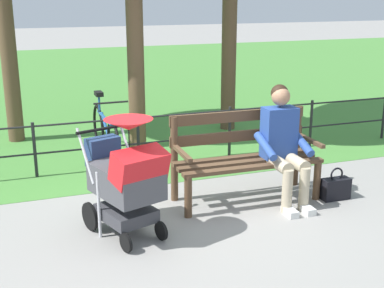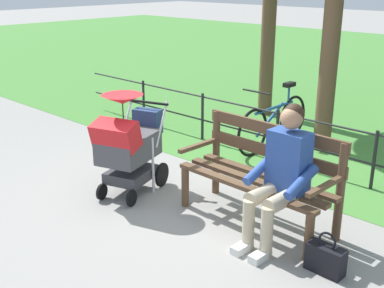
{
  "view_description": "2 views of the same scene",
  "coord_description": "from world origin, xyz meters",
  "px_view_note": "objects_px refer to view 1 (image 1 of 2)",
  "views": [
    {
      "loc": [
        1.56,
        4.83,
        2.23
      ],
      "look_at": [
        -0.13,
        0.12,
        0.76
      ],
      "focal_mm": 48.71,
      "sensor_mm": 36.0,
      "label": 1
    },
    {
      "loc": [
        -3.41,
        3.6,
        2.33
      ],
      "look_at": [
        -0.17,
        0.19,
        0.72
      ],
      "focal_mm": 46.31,
      "sensor_mm": 36.0,
      "label": 2
    }
  ],
  "objects_px": {
    "handbag": "(336,188)",
    "bicycle": "(105,133)",
    "park_bench": "(244,153)",
    "person_on_bench": "(283,142)",
    "stroller": "(126,176)"
  },
  "relations": [
    {
      "from": "handbag",
      "to": "bicycle",
      "type": "relative_size",
      "value": 0.22
    },
    {
      "from": "park_bench",
      "to": "bicycle",
      "type": "height_order",
      "value": "park_bench"
    },
    {
      "from": "park_bench",
      "to": "bicycle",
      "type": "distance_m",
      "value": 2.26
    },
    {
      "from": "person_on_bench",
      "to": "handbag",
      "type": "xyz_separation_m",
      "value": [
        -0.59,
        0.18,
        -0.55
      ]
    },
    {
      "from": "person_on_bench",
      "to": "bicycle",
      "type": "relative_size",
      "value": 0.77
    },
    {
      "from": "person_on_bench",
      "to": "bicycle",
      "type": "distance_m",
      "value": 2.65
    },
    {
      "from": "park_bench",
      "to": "bicycle",
      "type": "bearing_deg",
      "value": -58.52
    },
    {
      "from": "stroller",
      "to": "person_on_bench",
      "type": "bearing_deg",
      "value": -171.26
    },
    {
      "from": "park_bench",
      "to": "person_on_bench",
      "type": "height_order",
      "value": "person_on_bench"
    },
    {
      "from": "park_bench",
      "to": "bicycle",
      "type": "xyz_separation_m",
      "value": [
        1.18,
        -1.92,
        -0.16
      ]
    },
    {
      "from": "stroller",
      "to": "handbag",
      "type": "distance_m",
      "value": 2.42
    },
    {
      "from": "park_bench",
      "to": "stroller",
      "type": "relative_size",
      "value": 1.4
    },
    {
      "from": "bicycle",
      "to": "park_bench",
      "type": "bearing_deg",
      "value": 121.48
    },
    {
      "from": "stroller",
      "to": "bicycle",
      "type": "height_order",
      "value": "stroller"
    },
    {
      "from": "stroller",
      "to": "handbag",
      "type": "height_order",
      "value": "stroller"
    }
  ]
}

